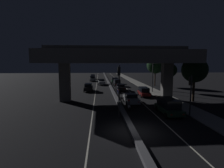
{
  "coord_description": "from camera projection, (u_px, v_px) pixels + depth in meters",
  "views": [
    {
      "loc": [
        -2.8,
        -14.55,
        5.91
      ],
      "look_at": [
        -0.01,
        24.2,
        1.41
      ],
      "focal_mm": 28.0,
      "sensor_mm": 36.0,
      "label": 1
    }
  ],
  "objects": [
    {
      "name": "median_divider",
      "position": [
        109.0,
        84.0,
        49.95
      ],
      "size": [
        0.56,
        126.0,
        0.33
      ],
      "primitive_type": "cube",
      "color": "#4C4C51",
      "rests_on": "ground_plane"
    },
    {
      "name": "traffic_light_right_of_median",
      "position": [
        191.0,
        88.0,
        19.67
      ],
      "size": [
        0.3,
        0.49,
        4.64
      ],
      "color": "black",
      "rests_on": "ground_plane"
    },
    {
      "name": "car_dark_red_third",
      "position": [
        144.0,
        91.0,
        31.99
      ],
      "size": [
        1.92,
        4.06,
        1.63
      ],
      "rotation": [
        0.0,
        0.0,
        1.54
      ],
      "color": "#591414",
      "rests_on": "ground_plane"
    },
    {
      "name": "car_silver_second",
      "position": [
        131.0,
        98.0,
        26.12
      ],
      "size": [
        1.97,
        4.71,
        1.49
      ],
      "rotation": [
        0.0,
        0.0,
        1.58
      ],
      "color": "gray",
      "rests_on": "ground_plane"
    },
    {
      "name": "lane_line_left_inner",
      "position": [
        97.0,
        85.0,
        49.71
      ],
      "size": [
        0.12,
        126.0,
        0.0
      ],
      "primitive_type": "cube",
      "color": "beige",
      "rests_on": "ground_plane"
    },
    {
      "name": "car_black_lead_oncoming",
      "position": [
        89.0,
        87.0,
        37.68
      ],
      "size": [
        1.94,
        4.11,
        1.72
      ],
      "rotation": [
        0.0,
        0.0,
        -1.58
      ],
      "color": "black",
      "rests_on": "ground_plane"
    },
    {
      "name": "ground_plane",
      "position": [
        132.0,
        132.0,
        15.3
      ],
      "size": [
        200.0,
        200.0,
        0.0
      ],
      "primitive_type": "plane",
      "color": "black"
    },
    {
      "name": "car_dark_green_sixth",
      "position": [
        115.0,
        81.0,
        52.07
      ],
      "size": [
        2.08,
        4.03,
        1.82
      ],
      "rotation": [
        0.0,
        0.0,
        1.56
      ],
      "color": "black",
      "rests_on": "ground_plane"
    },
    {
      "name": "motorcycle_white_filtering_near",
      "position": [
        129.0,
        105.0,
        22.44
      ],
      "size": [
        0.34,
        1.86,
        1.37
      ],
      "rotation": [
        0.0,
        0.0,
        1.5
      ],
      "color": "black",
      "rests_on": "ground_plane"
    },
    {
      "name": "pedestrian_on_sidewalk",
      "position": [
        165.0,
        94.0,
        28.8
      ],
      "size": [
        0.3,
        0.3,
        1.77
      ],
      "color": "black",
      "rests_on": "sidewalk_right"
    },
    {
      "name": "roadside_tree_kerbside_near",
      "position": [
        195.0,
        70.0,
        27.1
      ],
      "size": [
        3.94,
        3.94,
        6.95
      ],
      "color": "#2D2116",
      "rests_on": "ground_plane"
    },
    {
      "name": "lane_line_right_inner",
      "position": [
        122.0,
        84.0,
        50.23
      ],
      "size": [
        0.12,
        126.0,
        0.0
      ],
      "primitive_type": "cube",
      "color": "beige",
      "rests_on": "ground_plane"
    },
    {
      "name": "car_dark_green_lead",
      "position": [
        169.0,
        106.0,
        20.5
      ],
      "size": [
        2.13,
        4.57,
        1.85
      ],
      "rotation": [
        0.0,
        0.0,
        1.59
      ],
      "color": "black",
      "rests_on": "ground_plane"
    },
    {
      "name": "street_lamp",
      "position": [
        151.0,
        70.0,
        36.04
      ],
      "size": [
        2.55,
        0.32,
        7.72
      ],
      "color": "#2D2D30",
      "rests_on": "ground_plane"
    },
    {
      "name": "traffic_light_left_of_median",
      "position": [
        119.0,
        82.0,
        18.99
      ],
      "size": [
        0.3,
        0.49,
        5.78
      ],
      "color": "black",
      "rests_on": "ground_plane"
    },
    {
      "name": "elevated_overpass",
      "position": [
        117.0,
        58.0,
        27.66
      ],
      "size": [
        23.07,
        10.39,
        8.76
      ],
      "color": "#5B5956",
      "rests_on": "ground_plane"
    },
    {
      "name": "car_silver_third_oncoming",
      "position": [
        92.0,
        78.0,
        59.71
      ],
      "size": [
        1.97,
        4.12,
        1.82
      ],
      "rotation": [
        0.0,
        0.0,
        -1.53
      ],
      "color": "gray",
      "rests_on": "ground_plane"
    },
    {
      "name": "sidewalk_right",
      "position": [
        146.0,
        87.0,
        43.66
      ],
      "size": [
        2.87,
        126.0,
        0.12
      ],
      "primitive_type": "cube",
      "color": "gray",
      "rests_on": "ground_plane"
    },
    {
      "name": "car_black_fifth",
      "position": [
        117.0,
        83.0,
        46.47
      ],
      "size": [
        1.98,
        4.51,
        1.82
      ],
      "rotation": [
        0.0,
        0.0,
        1.62
      ],
      "color": "black",
      "rests_on": "ground_plane"
    },
    {
      "name": "motorcycle_black_filtering_mid",
      "position": [
        119.0,
        94.0,
        30.44
      ],
      "size": [
        0.33,
        1.76,
        1.51
      ],
      "rotation": [
        0.0,
        0.0,
        1.55
      ],
      "color": "black",
      "rests_on": "ground_plane"
    },
    {
      "name": "car_silver_second_oncoming",
      "position": [
        102.0,
        82.0,
        49.45
      ],
      "size": [
        2.04,
        4.49,
        1.62
      ],
      "rotation": [
        0.0,
        0.0,
        -1.53
      ],
      "color": "gray",
      "rests_on": "ground_plane"
    },
    {
      "name": "roadside_tree_kerbside_far",
      "position": [
        155.0,
        65.0,
        46.4
      ],
      "size": [
        4.54,
        4.54,
        7.86
      ],
      "color": "#38281C",
      "rests_on": "ground_plane"
    },
    {
      "name": "motorcycle_blue_filtering_far",
      "position": [
        118.0,
        90.0,
        35.55
      ],
      "size": [
        0.34,
        1.87,
        1.4
      ],
      "rotation": [
        0.0,
        0.0,
        1.49
      ],
      "color": "black",
      "rests_on": "ground_plane"
    },
    {
      "name": "car_dark_blue_fourth_oncoming",
      "position": [
        93.0,
        77.0,
        67.85
      ],
      "size": [
        1.92,
        3.97,
        1.81
      ],
      "rotation": [
        0.0,
        0.0,
        -1.55
      ],
      "color": "#141938",
      "rests_on": "ground_plane"
    },
    {
      "name": "car_black_fourth",
      "position": [
        121.0,
        87.0,
        38.8
      ],
      "size": [
        2.2,
        4.54,
        1.47
      ],
      "rotation": [
        0.0,
        0.0,
        1.52
      ],
      "color": "black",
      "rests_on": "ground_plane"
    },
    {
      "name": "roadside_tree_kerbside_mid",
      "position": [
        170.0,
        71.0,
        37.58
      ],
      "size": [
        2.84,
        2.84,
        5.97
      ],
      "color": "#38281C",
      "rests_on": "ground_plane"
    }
  ]
}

